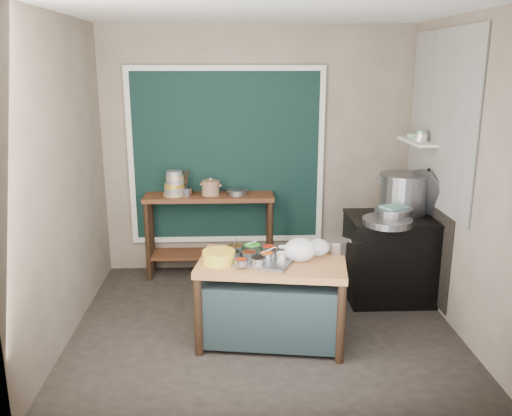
{
  "coord_description": "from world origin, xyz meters",
  "views": [
    {
      "loc": [
        -0.27,
        -4.64,
        2.38
      ],
      "look_at": [
        -0.06,
        0.25,
        1.07
      ],
      "focal_mm": 38.0,
      "sensor_mm": 36.0,
      "label": 1
    }
  ],
  "objects_px": {
    "stove_block": "(391,259)",
    "condiment_tray": "(256,259)",
    "saucepan": "(337,246)",
    "stock_pot": "(403,193)",
    "utensil_cup": "(186,192)",
    "prep_table": "(272,301)",
    "ceramic_crock": "(211,189)",
    "yellow_basin": "(219,257)",
    "steamer": "(394,214)",
    "back_counter": "(210,235)"
  },
  "relations": [
    {
      "from": "prep_table",
      "to": "yellow_basin",
      "type": "height_order",
      "value": "yellow_basin"
    },
    {
      "from": "saucepan",
      "to": "utensil_cup",
      "type": "bearing_deg",
      "value": 126.89
    },
    {
      "from": "utensil_cup",
      "to": "stock_pot",
      "type": "relative_size",
      "value": 0.29
    },
    {
      "from": "stove_block",
      "to": "condiment_tray",
      "type": "height_order",
      "value": "stove_block"
    },
    {
      "from": "prep_table",
      "to": "stock_pot",
      "type": "bearing_deg",
      "value": 43.94
    },
    {
      "from": "prep_table",
      "to": "utensil_cup",
      "type": "xyz_separation_m",
      "value": [
        -0.85,
        1.56,
        0.62
      ]
    },
    {
      "from": "prep_table",
      "to": "utensil_cup",
      "type": "distance_m",
      "value": 1.88
    },
    {
      "from": "stock_pot",
      "to": "back_counter",
      "type": "bearing_deg",
      "value": 164.54
    },
    {
      "from": "back_counter",
      "to": "ceramic_crock",
      "type": "bearing_deg",
      "value": -15.74
    },
    {
      "from": "stock_pot",
      "to": "yellow_basin",
      "type": "bearing_deg",
      "value": -150.53
    },
    {
      "from": "prep_table",
      "to": "condiment_tray",
      "type": "xyz_separation_m",
      "value": [
        -0.14,
        0.01,
        0.39
      ]
    },
    {
      "from": "prep_table",
      "to": "condiment_tray",
      "type": "distance_m",
      "value": 0.41
    },
    {
      "from": "back_counter",
      "to": "steamer",
      "type": "height_order",
      "value": "steamer"
    },
    {
      "from": "saucepan",
      "to": "utensil_cup",
      "type": "height_order",
      "value": "utensil_cup"
    },
    {
      "from": "condiment_tray",
      "to": "utensil_cup",
      "type": "distance_m",
      "value": 1.72
    },
    {
      "from": "back_counter",
      "to": "saucepan",
      "type": "bearing_deg",
      "value": -49.7
    },
    {
      "from": "stove_block",
      "to": "stock_pot",
      "type": "xyz_separation_m",
      "value": [
        0.13,
        0.17,
        0.66
      ]
    },
    {
      "from": "condiment_tray",
      "to": "yellow_basin",
      "type": "relative_size",
      "value": 2.24
    },
    {
      "from": "yellow_basin",
      "to": "steamer",
      "type": "bearing_deg",
      "value": 24.74
    },
    {
      "from": "prep_table",
      "to": "ceramic_crock",
      "type": "bearing_deg",
      "value": 118.69
    },
    {
      "from": "stove_block",
      "to": "condiment_tray",
      "type": "distance_m",
      "value": 1.7
    },
    {
      "from": "prep_table",
      "to": "back_counter",
      "type": "height_order",
      "value": "back_counter"
    },
    {
      "from": "prep_table",
      "to": "condiment_tray",
      "type": "relative_size",
      "value": 2.0
    },
    {
      "from": "condiment_tray",
      "to": "utensil_cup",
      "type": "xyz_separation_m",
      "value": [
        -0.72,
        1.55,
        0.23
      ]
    },
    {
      "from": "prep_table",
      "to": "stove_block",
      "type": "height_order",
      "value": "stove_block"
    },
    {
      "from": "utensil_cup",
      "to": "stock_pot",
      "type": "xyz_separation_m",
      "value": [
        2.28,
        -0.54,
        0.09
      ]
    },
    {
      "from": "stove_block",
      "to": "saucepan",
      "type": "xyz_separation_m",
      "value": [
        -0.71,
        -0.67,
        0.38
      ]
    },
    {
      "from": "saucepan",
      "to": "ceramic_crock",
      "type": "xyz_separation_m",
      "value": [
        -1.17,
        1.4,
        0.21
      ]
    },
    {
      "from": "back_counter",
      "to": "prep_table",
      "type": "bearing_deg",
      "value": -69.21
    },
    {
      "from": "back_counter",
      "to": "stock_pot",
      "type": "height_order",
      "value": "stock_pot"
    },
    {
      "from": "condiment_tray",
      "to": "steamer",
      "type": "xyz_separation_m",
      "value": [
        1.39,
        0.73,
        0.18
      ]
    },
    {
      "from": "ceramic_crock",
      "to": "stock_pot",
      "type": "distance_m",
      "value": 2.09
    },
    {
      "from": "stock_pot",
      "to": "stove_block",
      "type": "bearing_deg",
      "value": -127.65
    },
    {
      "from": "stove_block",
      "to": "ceramic_crock",
      "type": "bearing_deg",
      "value": 158.93
    },
    {
      "from": "saucepan",
      "to": "steamer",
      "type": "distance_m",
      "value": 0.89
    },
    {
      "from": "back_counter",
      "to": "condiment_tray",
      "type": "distance_m",
      "value": 1.66
    },
    {
      "from": "utensil_cup",
      "to": "prep_table",
      "type": "bearing_deg",
      "value": -61.31
    },
    {
      "from": "stove_block",
      "to": "condiment_tray",
      "type": "xyz_separation_m",
      "value": [
        -1.44,
        -0.84,
        0.34
      ]
    },
    {
      "from": "prep_table",
      "to": "yellow_basin",
      "type": "relative_size",
      "value": 4.49
    },
    {
      "from": "yellow_basin",
      "to": "stock_pot",
      "type": "relative_size",
      "value": 0.54
    },
    {
      "from": "back_counter",
      "to": "utensil_cup",
      "type": "bearing_deg",
      "value": -174.75
    },
    {
      "from": "ceramic_crock",
      "to": "condiment_tray",
      "type": "bearing_deg",
      "value": -74.14
    },
    {
      "from": "prep_table",
      "to": "saucepan",
      "type": "bearing_deg",
      "value": 25.21
    },
    {
      "from": "back_counter",
      "to": "steamer",
      "type": "bearing_deg",
      "value": -24.24
    },
    {
      "from": "stove_block",
      "to": "ceramic_crock",
      "type": "height_order",
      "value": "ceramic_crock"
    },
    {
      "from": "stove_block",
      "to": "condiment_tray",
      "type": "bearing_deg",
      "value": -149.71
    },
    {
      "from": "back_counter",
      "to": "steamer",
      "type": "distance_m",
      "value": 2.09
    },
    {
      "from": "saucepan",
      "to": "stock_pot",
      "type": "xyz_separation_m",
      "value": [
        0.84,
        0.84,
        0.27
      ]
    },
    {
      "from": "yellow_basin",
      "to": "stock_pot",
      "type": "distance_m",
      "value": 2.18
    },
    {
      "from": "utensil_cup",
      "to": "ceramic_crock",
      "type": "relative_size",
      "value": 0.71
    }
  ]
}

